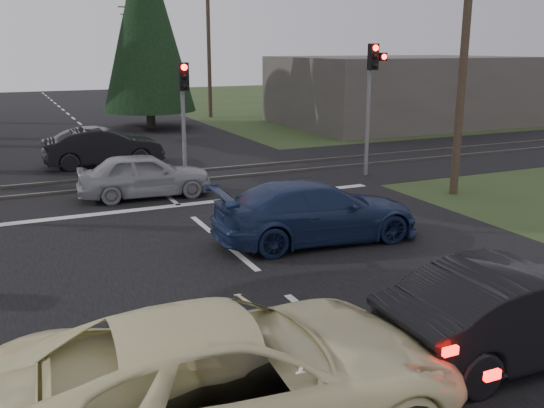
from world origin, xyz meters
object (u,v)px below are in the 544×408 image
utility_pole_near (465,42)px  blue_sedan (316,212)px  dark_hatchback (521,311)px  silver_car (145,175)px  utility_pole_far (129,45)px  cream_coupe (231,377)px  dark_car_far (103,147)px  utility_pole_mid (209,44)px  traffic_signal_right (372,84)px  traffic_signal_center (184,103)px

utility_pole_near → blue_sedan: 7.91m
utility_pole_near → dark_hatchback: (-6.31, -8.75, -3.98)m
utility_pole_near → silver_car: bearing=158.1°
silver_car → blue_sedan: size_ratio=0.81×
utility_pole_far → blue_sedan: utility_pole_far is taller
cream_coupe → utility_pole_near: bearing=-47.5°
dark_hatchback → dark_car_far: size_ratio=1.00×
cream_coupe → silver_car: size_ratio=1.41×
utility_pole_mid → silver_car: 22.64m
traffic_signal_right → dark_car_far: size_ratio=1.03×
traffic_signal_right → dark_hatchback: size_ratio=1.03×
utility_pole_mid → dark_car_far: 17.78m
utility_pole_mid → utility_pole_far: bearing=90.0°
traffic_signal_right → silver_car: 8.60m
dark_hatchback → silver_car: bearing=14.1°
silver_car → blue_sedan: 6.72m
cream_coupe → silver_car: cream_coupe is taller
utility_pole_mid → dark_car_far: (-9.44, -14.53, -3.97)m
cream_coupe → dark_car_far: 18.31m
silver_car → dark_car_far: bearing=7.7°
traffic_signal_right → dark_hatchback: traffic_signal_right is taller
utility_pole_near → blue_sedan: size_ratio=1.77×
traffic_signal_center → dark_hatchback: bearing=-84.9°
traffic_signal_right → dark_car_far: traffic_signal_right is taller
traffic_signal_center → cream_coupe: size_ratio=0.71×
utility_pole_far → silver_car: size_ratio=2.19×
traffic_signal_right → blue_sedan: bearing=-132.5°
utility_pole_near → dark_hatchback: size_ratio=1.98×
traffic_signal_center → utility_pole_mid: bearing=68.8°
utility_pole_far → dark_hatchback: utility_pole_far is taller
traffic_signal_center → cream_coupe: (-3.50, -13.45, -2.00)m
traffic_signal_right → utility_pole_mid: size_ratio=0.52×
utility_pole_far → dark_hatchback: (-6.31, -57.75, -3.98)m
utility_pole_far → traffic_signal_right: bearing=-91.2°
utility_pole_far → cream_coupe: bearing=-100.8°
dark_car_far → utility_pole_mid: bearing=-33.0°
utility_pole_near → silver_car: 10.65m
cream_coupe → dark_car_far: cream_coupe is taller
traffic_signal_center → silver_car: traffic_signal_center is taller
utility_pole_mid → silver_car: (-9.14, -20.32, -4.02)m
silver_car → blue_sedan: bearing=-151.0°
cream_coupe → dark_hatchback: (4.69, 0.03, -0.06)m
traffic_signal_right → dark_hatchback: (-5.35, -12.22, -2.57)m
utility_pole_near → utility_pole_mid: size_ratio=1.00×
dark_hatchback → dark_car_far: dark_car_far is taller
dark_hatchback → blue_sedan: bearing=1.9°
traffic_signal_center → dark_car_far: (-1.94, 4.80, -2.05)m
cream_coupe → utility_pole_far: bearing=-6.8°
traffic_signal_center → dark_car_far: bearing=112.1°
traffic_signal_right → traffic_signal_center: size_ratio=1.15×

